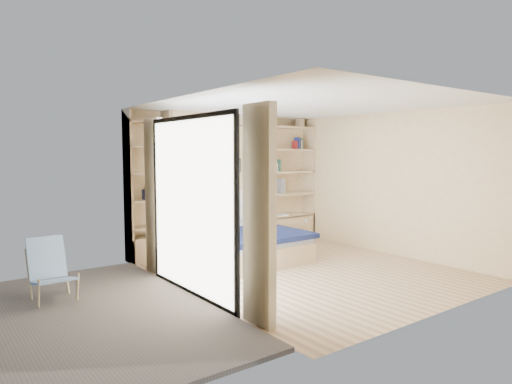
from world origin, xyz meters
TOP-DOWN VIEW (x-y plane):
  - ground at (0.00, 0.00)m, footprint 4.50×4.50m
  - room_shell at (-0.39, 1.52)m, footprint 4.50×4.50m
  - bed at (-0.32, 1.23)m, footprint 1.63×2.02m
  - photo_gallery at (-0.45, 2.22)m, footprint 1.48×0.02m
  - reading_lamps at (-0.30, 2.00)m, footprint 1.92×0.12m
  - shelf_decor at (1.16, 2.07)m, footprint 3.53×0.23m
  - deck at (-3.60, 0.00)m, footprint 3.20×4.00m
  - deck_chair at (-3.45, 0.87)m, footprint 0.46×0.76m

SIDE VIEW (x-z plane):
  - ground at x=0.00m, z-range 0.00..0.00m
  - deck at x=-3.60m, z-range -0.03..0.03m
  - bed at x=-0.32m, z-range -0.27..0.80m
  - deck_chair at x=-3.45m, z-range -0.02..0.75m
  - room_shell at x=-0.39m, z-range -1.17..3.33m
  - reading_lamps at x=-0.30m, z-range 1.03..1.17m
  - photo_gallery at x=-0.45m, z-range 1.19..2.01m
  - shelf_decor at x=1.16m, z-range 0.69..2.72m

